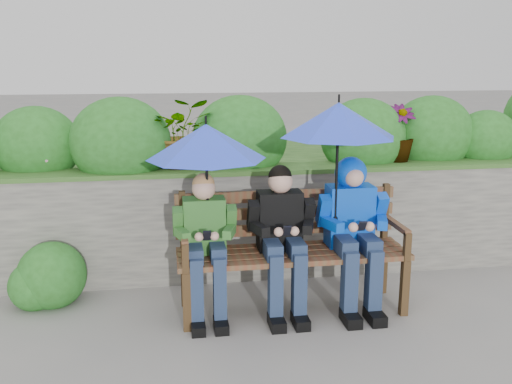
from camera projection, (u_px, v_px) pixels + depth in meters
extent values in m
plane|color=slate|center=(258.00, 307.00, 4.71)|extent=(60.00, 60.00, 0.00)
cube|color=#5F5C57|center=(245.00, 223.00, 5.31)|extent=(8.00, 0.40, 1.00)
cube|color=#204619|center=(245.00, 170.00, 5.20)|extent=(8.00, 0.42, 0.04)
cube|color=#204619|center=(231.00, 195.00, 6.47)|extent=(8.00, 2.00, 0.96)
ellipsoid|color=#235B1C|center=(37.00, 145.00, 5.16)|extent=(0.78, 0.63, 0.70)
ellipsoid|color=#235B1C|center=(121.00, 142.00, 5.09)|extent=(0.90, 0.72, 0.81)
ellipsoid|color=#235B1C|center=(240.00, 138.00, 5.34)|extent=(0.90, 0.72, 0.81)
ellipsoid|color=#235B1C|center=(363.00, 137.00, 5.53)|extent=(0.84, 0.67, 0.76)
ellipsoid|color=#235B1C|center=(431.00, 134.00, 5.73)|extent=(0.86, 0.69, 0.77)
ellipsoid|color=#235B1C|center=(485.00, 140.00, 5.76)|extent=(0.66, 0.53, 0.60)
sphere|color=pink|center=(45.00, 158.00, 4.99)|extent=(0.14, 0.14, 0.14)
sphere|color=pink|center=(275.00, 152.00, 5.31)|extent=(0.14, 0.14, 0.14)
sphere|color=pink|center=(435.00, 148.00, 5.55)|extent=(0.14, 0.14, 0.14)
imported|color=#235B1C|center=(181.00, 133.00, 5.13)|extent=(0.56, 0.49, 0.63)
imported|color=#235B1C|center=(398.00, 133.00, 5.45)|extent=(0.30, 0.30, 0.54)
sphere|color=#235B1C|center=(52.00, 275.00, 4.73)|extent=(0.57, 0.57, 0.57)
sphere|color=#235B1C|center=(34.00, 286.00, 4.68)|extent=(0.42, 0.42, 0.42)
cube|color=#3E2B17|center=(187.00, 302.00, 4.24)|extent=(0.06, 0.06, 0.46)
cube|color=#3E2B17|center=(185.00, 279.00, 4.68)|extent=(0.06, 0.06, 0.46)
cube|color=#3E2B17|center=(405.00, 288.00, 4.50)|extent=(0.06, 0.06, 0.46)
cube|color=#3E2B17|center=(383.00, 267.00, 4.95)|extent=(0.06, 0.06, 0.46)
cube|color=brown|center=(298.00, 262.00, 4.35)|extent=(1.84, 0.10, 0.04)
cube|color=brown|center=(295.00, 257.00, 4.48)|extent=(1.84, 0.10, 0.04)
cube|color=brown|center=(291.00, 251.00, 4.61)|extent=(1.84, 0.10, 0.04)
cube|color=brown|center=(287.00, 246.00, 4.73)|extent=(1.84, 0.10, 0.04)
cube|color=#3E2B17|center=(183.00, 222.00, 4.59)|extent=(0.05, 0.05, 0.51)
cube|color=brown|center=(184.00, 235.00, 4.36)|extent=(0.05, 0.48, 0.04)
cube|color=#3E2B17|center=(185.00, 259.00, 4.16)|extent=(0.05, 0.05, 0.22)
cube|color=#3E2B17|center=(385.00, 213.00, 4.85)|extent=(0.05, 0.05, 0.51)
cube|color=brown|center=(396.00, 225.00, 4.62)|extent=(0.05, 0.48, 0.04)
cube|color=#3E2B17|center=(407.00, 247.00, 4.43)|extent=(0.05, 0.05, 0.22)
cube|color=brown|center=(286.00, 229.00, 4.76)|extent=(1.84, 0.04, 0.09)
cube|color=brown|center=(286.00, 212.00, 4.72)|extent=(1.84, 0.04, 0.09)
cube|color=brown|center=(287.00, 196.00, 4.69)|extent=(1.84, 0.04, 0.09)
cube|color=#246127|center=(204.00, 225.00, 4.47)|extent=(0.33, 0.19, 0.44)
sphere|color=#D6A28A|center=(204.00, 188.00, 4.38)|extent=(0.18, 0.18, 0.18)
sphere|color=#BD844A|center=(204.00, 184.00, 4.39)|extent=(0.17, 0.17, 0.17)
cube|color=#182940|center=(195.00, 252.00, 4.35)|extent=(0.12, 0.31, 0.12)
cube|color=#182940|center=(197.00, 294.00, 4.27)|extent=(0.10, 0.11, 0.56)
cube|color=black|center=(198.00, 327.00, 4.26)|extent=(0.11, 0.21, 0.08)
cube|color=#182940|center=(217.00, 251.00, 4.38)|extent=(0.12, 0.31, 0.12)
cube|color=#182940|center=(220.00, 293.00, 4.29)|extent=(0.10, 0.11, 0.56)
cube|color=black|center=(221.00, 325.00, 4.29)|extent=(0.11, 0.21, 0.08)
cube|color=#246127|center=(178.00, 221.00, 4.38)|extent=(0.08, 0.18, 0.25)
cube|color=#246127|center=(182.00, 234.00, 4.28)|extent=(0.12, 0.20, 0.07)
sphere|color=#D6A28A|center=(199.00, 237.00, 4.22)|extent=(0.07, 0.07, 0.07)
cube|color=#246127|center=(231.00, 219.00, 4.44)|extent=(0.08, 0.18, 0.25)
cube|color=#246127|center=(229.00, 232.00, 4.34)|extent=(0.12, 0.20, 0.07)
sphere|color=#D6A28A|center=(215.00, 236.00, 4.23)|extent=(0.07, 0.07, 0.07)
cube|color=black|center=(207.00, 236.00, 4.21)|extent=(0.06, 0.07, 0.09)
cube|color=black|center=(279.00, 220.00, 4.56)|extent=(0.35, 0.21, 0.47)
sphere|color=#D6A28A|center=(280.00, 181.00, 4.47)|extent=(0.20, 0.20, 0.20)
sphere|color=black|center=(280.00, 177.00, 4.47)|extent=(0.19, 0.19, 0.19)
cube|color=#182940|center=(272.00, 248.00, 4.43)|extent=(0.12, 0.33, 0.12)
cube|color=#182940|center=(275.00, 290.00, 4.33)|extent=(0.10, 0.11, 0.56)
cube|color=black|center=(277.00, 323.00, 4.33)|extent=(0.11, 0.23, 0.08)
cube|color=#182940|center=(295.00, 247.00, 4.46)|extent=(0.12, 0.33, 0.12)
cube|color=#182940|center=(299.00, 288.00, 4.36)|extent=(0.10, 0.11, 0.56)
cube|color=black|center=(300.00, 321.00, 4.36)|extent=(0.11, 0.23, 0.08)
cube|color=black|center=(253.00, 216.00, 4.46)|extent=(0.08, 0.19, 0.26)
cube|color=black|center=(260.00, 229.00, 4.36)|extent=(0.13, 0.22, 0.07)
sphere|color=#D6A28A|center=(279.00, 232.00, 4.29)|extent=(0.07, 0.07, 0.07)
cube|color=black|center=(308.00, 213.00, 4.53)|extent=(0.08, 0.19, 0.26)
cube|color=black|center=(308.00, 227.00, 4.41)|extent=(0.13, 0.22, 0.07)
sphere|color=#D6A28A|center=(295.00, 231.00, 4.31)|extent=(0.07, 0.07, 0.07)
cube|color=black|center=(287.00, 231.00, 4.28)|extent=(0.06, 0.07, 0.09)
cube|color=blue|center=(349.00, 215.00, 4.65)|extent=(0.37, 0.22, 0.50)
sphere|color=#D6A28A|center=(352.00, 175.00, 4.55)|extent=(0.21, 0.21, 0.21)
sphere|color=blue|center=(351.00, 173.00, 4.57)|extent=(0.26, 0.26, 0.26)
sphere|color=#D6A28A|center=(354.00, 177.00, 4.50)|extent=(0.16, 0.16, 0.16)
cube|color=#182940|center=(344.00, 244.00, 4.51)|extent=(0.13, 0.35, 0.13)
cube|color=#182940|center=(349.00, 286.00, 4.40)|extent=(0.11, 0.12, 0.56)
cube|color=black|center=(351.00, 318.00, 4.40)|extent=(0.12, 0.24, 0.09)
cube|color=#182940|center=(367.00, 243.00, 4.54)|extent=(0.13, 0.35, 0.13)
cube|color=#182940|center=(373.00, 285.00, 4.43)|extent=(0.11, 0.12, 0.56)
cube|color=black|center=(375.00, 317.00, 4.42)|extent=(0.12, 0.24, 0.09)
cube|color=blue|center=(324.00, 211.00, 4.54)|extent=(0.09, 0.20, 0.28)
cube|color=blue|center=(332.00, 225.00, 4.43)|extent=(0.14, 0.23, 0.08)
sphere|color=#D6A28A|center=(353.00, 227.00, 4.36)|extent=(0.08, 0.08, 0.08)
cube|color=blue|center=(380.00, 208.00, 4.61)|extent=(0.09, 0.20, 0.28)
cube|color=blue|center=(382.00, 222.00, 4.49)|extent=(0.14, 0.23, 0.08)
sphere|color=#D6A28A|center=(370.00, 227.00, 4.38)|extent=(0.08, 0.08, 0.08)
cube|color=black|center=(362.00, 226.00, 4.35)|extent=(0.06, 0.07, 0.09)
cone|color=blue|center=(206.00, 142.00, 4.26)|extent=(0.91, 0.91, 0.27)
cylinder|color=black|center=(206.00, 120.00, 4.22)|extent=(0.02, 0.02, 0.06)
cylinder|color=black|center=(207.00, 184.00, 4.33)|extent=(0.02, 0.02, 0.65)
sphere|color=black|center=(208.00, 225.00, 4.41)|extent=(0.04, 0.04, 0.04)
cone|color=blue|center=(338.00, 120.00, 4.34)|extent=(0.90, 0.90, 0.27)
cylinder|color=black|center=(339.00, 98.00, 4.31)|extent=(0.02, 0.02, 0.06)
cylinder|color=black|center=(337.00, 170.00, 4.43)|extent=(0.02, 0.02, 0.78)
sphere|color=black|center=(335.00, 218.00, 4.52)|extent=(0.04, 0.04, 0.04)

